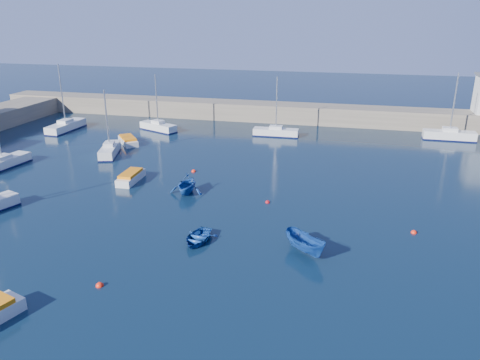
% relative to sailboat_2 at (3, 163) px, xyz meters
% --- Properties ---
extents(ground, '(220.00, 220.00, 0.00)m').
position_rel_sailboat_2_xyz_m(ground, '(27.18, -16.13, -0.55)').
color(ground, '#0B1D31').
rests_on(ground, ground).
extents(back_wall, '(96.00, 4.50, 2.60)m').
position_rel_sailboat_2_xyz_m(back_wall, '(27.18, 29.87, 0.75)').
color(back_wall, '#746A59').
rests_on(back_wall, ground).
extents(sailboat_2, '(2.58, 6.58, 8.35)m').
position_rel_sailboat_2_xyz_m(sailboat_2, '(0.00, 0.00, 0.00)').
color(sailboat_2, silver).
rests_on(sailboat_2, ground).
extents(sailboat_3, '(3.20, 5.85, 7.58)m').
position_rel_sailboat_2_xyz_m(sailboat_3, '(8.78, 7.06, 0.07)').
color(sailboat_3, silver).
rests_on(sailboat_3, ground).
extents(sailboat_4, '(2.18, 7.08, 9.19)m').
position_rel_sailboat_2_xyz_m(sailboat_4, '(-3.18, 16.61, 0.07)').
color(sailboat_4, silver).
rests_on(sailboat_4, ground).
extents(sailboat_5, '(6.02, 3.88, 7.80)m').
position_rel_sailboat_2_xyz_m(sailboat_5, '(9.54, 19.48, 0.05)').
color(sailboat_5, silver).
rests_on(sailboat_5, ground).
extents(sailboat_6, '(6.04, 1.82, 7.90)m').
position_rel_sailboat_2_xyz_m(sailboat_6, '(26.08, 20.46, 0.01)').
color(sailboat_6, silver).
rests_on(sailboat_6, ground).
extents(sailboat_7, '(6.46, 1.85, 8.58)m').
position_rel_sailboat_2_xyz_m(sailboat_7, '(48.36, 23.83, 0.10)').
color(sailboat_7, silver).
rests_on(sailboat_7, ground).
extents(motorboat_1, '(1.55, 4.09, 0.99)m').
position_rel_sailboat_2_xyz_m(motorboat_1, '(15.22, -0.69, -0.08)').
color(motorboat_1, silver).
rests_on(motorboat_1, ground).
extents(motorboat_2, '(4.06, 4.45, 0.92)m').
position_rel_sailboat_2_xyz_m(motorboat_2, '(8.55, 12.16, -0.11)').
color(motorboat_2, silver).
rests_on(motorboat_2, ground).
extents(dinghy_center, '(2.58, 3.43, 0.67)m').
position_rel_sailboat_2_xyz_m(dinghy_center, '(25.72, -11.42, -0.21)').
color(dinghy_center, navy).
rests_on(dinghy_center, ground).
extents(dinghy_left, '(3.09, 3.56, 1.85)m').
position_rel_sailboat_2_xyz_m(dinghy_left, '(21.69, -2.47, 0.38)').
color(dinghy_left, navy).
rests_on(dinghy_left, ground).
extents(dinghy_right, '(3.69, 3.59, 1.44)m').
position_rel_sailboat_2_xyz_m(dinghy_right, '(33.47, -11.29, 0.18)').
color(dinghy_right, navy).
rests_on(dinghy_right, ground).
extents(buoy_0, '(0.48, 0.48, 0.48)m').
position_rel_sailboat_2_xyz_m(buoy_0, '(21.78, -18.34, -0.55)').
color(buoy_0, '#FF240D').
rests_on(buoy_0, ground).
extents(buoy_1, '(0.41, 0.41, 0.41)m').
position_rel_sailboat_2_xyz_m(buoy_1, '(29.29, -2.88, -0.55)').
color(buoy_1, '#AD0D13').
rests_on(buoy_1, ground).
extents(buoy_2, '(0.45, 0.45, 0.45)m').
position_rel_sailboat_2_xyz_m(buoy_2, '(41.12, -6.16, -0.55)').
color(buoy_2, '#FF240D').
rests_on(buoy_2, ground).
extents(buoy_3, '(0.48, 0.48, 0.48)m').
position_rel_sailboat_2_xyz_m(buoy_3, '(20.23, 3.61, -0.55)').
color(buoy_3, '#FF240D').
rests_on(buoy_3, ground).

